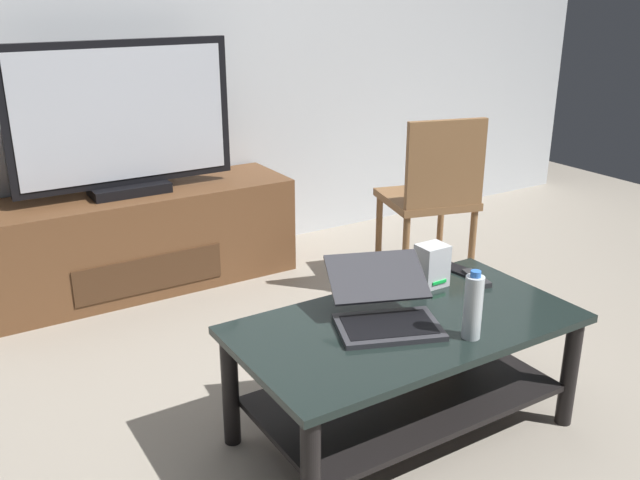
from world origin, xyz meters
The scene contains 11 objects.
ground_plane centered at (0.00, 0.00, 0.00)m, with size 7.68×7.68×0.00m, color #9E9384.
back_wall centered at (0.00, 2.15, 1.40)m, with size 6.40×0.12×2.80m, color silver.
coffee_table centered at (0.07, 0.03, 0.31)m, with size 1.20×0.64×0.45m.
media_cabinet centered at (-0.34, 1.83, 0.27)m, with size 1.71×0.49×0.53m.
television centered at (-0.34, 1.81, 0.90)m, with size 1.13×0.20×0.77m.
dining_chair centered at (1.02, 1.00, 0.53)m, with size 0.54×0.54×0.93m.
laptop centered at (0.00, 0.08, 0.51)m, with size 0.46×0.49×0.18m.
router_box centered at (0.34, 0.23, 0.54)m, with size 0.11×0.10×0.16m.
water_bottle_near centered at (0.18, -0.17, 0.57)m, with size 0.06×0.06×0.24m.
cell_phone centered at (0.53, 0.28, 0.46)m, with size 0.07×0.14×0.01m, color black.
tv_remote centered at (0.52, 0.16, 0.46)m, with size 0.04×0.16×0.02m, color #2D2D30.
Camera 1 is at (-1.31, -1.63, 1.54)m, focal length 38.81 mm.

